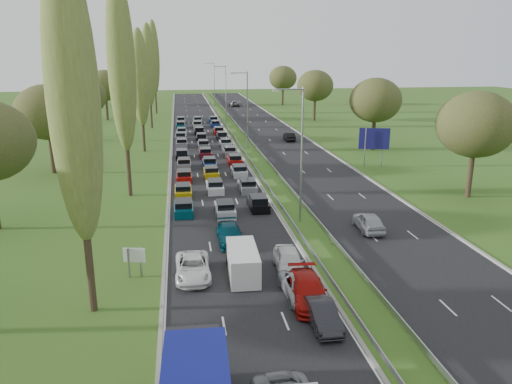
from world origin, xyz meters
TOP-DOWN VIEW (x-y plane):
  - ground at (4.50, 80.00)m, footprint 260.00×260.00m
  - near_carriageway at (-2.25, 82.50)m, footprint 10.50×215.00m
  - far_carriageway at (11.25, 82.50)m, footprint 10.50×215.00m
  - central_reservation at (4.50, 82.50)m, footprint 2.36×215.00m
  - lamp_columns at (4.50, 78.00)m, footprint 0.18×140.18m
  - poplar_row at (-11.50, 68.17)m, footprint 2.80×127.80m
  - woodland_left at (-22.00, 62.63)m, footprint 8.00×166.00m
  - woodland_right at (24.00, 66.67)m, footprint 8.00×153.00m
  - traffic_queue_fill at (-2.28, 77.72)m, footprint 9.07×68.61m
  - near_car_2 at (-5.51, 32.67)m, footprint 2.34×5.03m
  - near_car_7 at (-2.36, 38.68)m, footprint 2.03×4.84m
  - near_car_9 at (1.46, 25.25)m, footprint 1.42×4.08m
  - near_car_10 at (1.10, 28.67)m, footprint 2.31×4.77m
  - near_car_11 at (1.35, 27.99)m, footprint 2.54×5.42m
  - near_car_12 at (1.14, 32.51)m, footprint 2.19×4.80m
  - far_car_0 at (9.73, 39.70)m, footprint 2.15×4.75m
  - far_car_1 at (12.75, 84.95)m, footprint 1.68×4.40m
  - far_car_2 at (9.74, 143.45)m, footprint 2.63×5.63m
  - white_van_rear at (-2.12, 32.53)m, footprint 1.95×4.96m
  - info_sign at (-9.40, 33.30)m, footprint 1.49×0.41m
  - direction_sign at (19.40, 63.28)m, footprint 3.88×1.17m

SIDE VIEW (x-z plane):
  - ground at x=4.50m, z-range 0.00..0.00m
  - near_carriageway at x=-2.25m, z-range -0.02..0.02m
  - far_carriageway at x=11.25m, z-range -0.02..0.02m
  - traffic_queue_fill at x=-2.28m, z-range 0.04..0.84m
  - central_reservation at x=4.50m, z-range 0.39..0.71m
  - near_car_10 at x=1.10m, z-range 0.02..1.33m
  - near_car_9 at x=1.46m, z-range 0.02..1.36m
  - near_car_2 at x=-5.51m, z-range 0.02..1.41m
  - near_car_7 at x=-2.36m, z-range 0.02..1.42m
  - far_car_1 at x=12.75m, z-range 0.02..1.45m
  - near_car_11 at x=1.35m, z-range 0.02..1.55m
  - far_car_2 at x=9.74m, z-range 0.02..1.58m
  - far_car_0 at x=9.73m, z-range 0.02..1.60m
  - near_car_12 at x=1.14m, z-range 0.02..1.62m
  - white_van_rear at x=-2.12m, z-range 0.03..2.02m
  - info_sign at x=-9.40m, z-range 0.32..2.42m
  - direction_sign at x=19.40m, z-range 0.97..6.17m
  - lamp_columns at x=4.50m, z-range 0.00..12.00m
  - woodland_right at x=24.00m, z-range 2.13..13.23m
  - woodland_left at x=-22.00m, z-range 2.13..13.23m
  - poplar_row at x=-11.50m, z-range 1.17..23.61m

